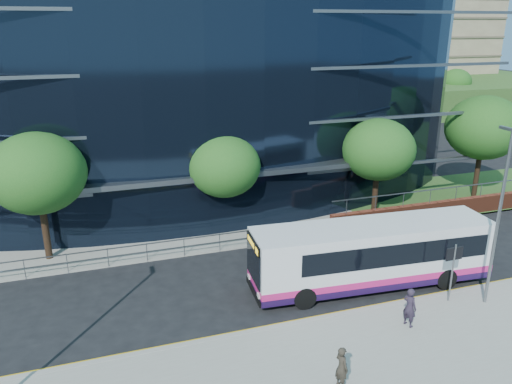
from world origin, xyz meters
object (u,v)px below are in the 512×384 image
object	(u,v)px
tree_far_c	(379,150)
city_bus	(374,254)
street_sign	(454,261)
streetlight_east	(499,213)
tree_dist_f	(456,82)
tree_dist_e	(365,85)
tree_far_a	(37,173)
pedestrian	(410,307)
tree_far_d	(484,128)
pedestrian_b	(342,367)
tree_far_b	(224,166)

from	to	relation	value
tree_far_c	city_bus	world-z (taller)	tree_far_c
street_sign	streetlight_east	distance (m)	2.80
tree_dist_f	streetlight_east	world-z (taller)	streetlight_east
tree_dist_e	tree_dist_f	distance (m)	16.13
tree_dist_e	streetlight_east	bearing A→B (deg)	-113.11
tree_far_a	streetlight_east	size ratio (longest dim) A/B	0.87
tree_far_c	streetlight_east	world-z (taller)	streetlight_east
pedestrian	tree_dist_e	bearing A→B (deg)	-44.52
street_sign	city_bus	size ratio (longest dim) A/B	0.24
streetlight_east	city_bus	distance (m)	5.77
tree_far_c	pedestrian	xyz separation A→B (m)	(-5.40, -11.68, -3.52)
tree_far_d	tree_dist_e	world-z (taller)	tree_far_d
tree_dist_e	pedestrian	distance (m)	48.33
tree_dist_e	tree_far_c	bearing A→B (deg)	-118.74
tree_dist_f	tree_far_d	bearing A→B (deg)	-126.87
tree_dist_f	city_bus	size ratio (longest dim) A/B	0.51
pedestrian_b	city_bus	bearing A→B (deg)	-49.44
tree_far_a	tree_dist_e	distance (m)	48.27
tree_far_a	tree_far_b	world-z (taller)	tree_far_a
streetlight_east	city_bus	bearing A→B (deg)	140.72
tree_far_c	tree_far_d	xyz separation A→B (m)	(9.00, 1.00, 0.65)
tree_far_b	pedestrian_b	xyz separation A→B (m)	(0.18, -14.62, -3.26)
tree_dist_f	city_bus	bearing A→B (deg)	-132.78
tree_far_a	tree_dist_e	world-z (taller)	tree_far_a
tree_far_b	tree_far_c	distance (m)	10.02
tree_dist_f	city_bus	xyz separation A→B (m)	(-37.92, -40.97, -2.53)
tree_far_d	streetlight_east	world-z (taller)	streetlight_east
tree_dist_f	pedestrian	size ratio (longest dim) A/B	3.50
streetlight_east	city_bus	xyz separation A→B (m)	(-3.92, 3.20, -2.76)
tree_far_d	city_bus	bearing A→B (deg)	-147.20
streetlight_east	tree_dist_f	bearing A→B (deg)	52.42
tree_far_a	tree_dist_e	xyz separation A→B (m)	(37.00, 31.00, -0.33)
tree_far_c	tree_dist_f	world-z (taller)	tree_far_c
tree_far_c	pedestrian_b	bearing A→B (deg)	-124.82
tree_far_a	tree_far_c	distance (m)	20.00
tree_far_c	tree_dist_f	xyz separation A→B (m)	(33.00, 33.00, -0.33)
tree_dist_e	tree_dist_f	world-z (taller)	tree_dist_e
tree_far_d	city_bus	distance (m)	16.93
city_bus	pedestrian_b	size ratio (longest dim) A/B	7.43
tree_dist_e	city_bus	distance (m)	44.80
streetlight_east	pedestrian_b	bearing A→B (deg)	-161.53
tree_dist_e	street_sign	bearing A→B (deg)	-115.12
tree_dist_e	tree_dist_f	bearing A→B (deg)	7.13
tree_far_a	tree_far_b	distance (m)	10.03
streetlight_east	pedestrian	size ratio (longest dim) A/B	4.64
streetlight_east	pedestrian	world-z (taller)	streetlight_east
tree_far_b	city_bus	size ratio (longest dim) A/B	0.51
pedestrian	pedestrian_b	distance (m)	5.05
street_sign	streetlight_east	bearing A→B (deg)	-21.36
tree_far_b	street_sign	bearing A→B (deg)	-55.92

